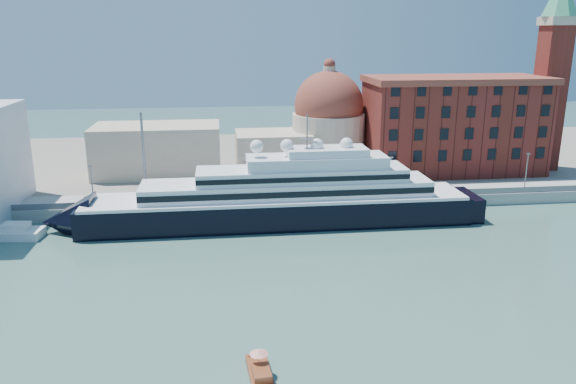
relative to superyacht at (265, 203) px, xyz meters
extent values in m
plane|color=#355C55|center=(-3.26, -23.00, -4.26)|extent=(400.00, 400.00, 0.00)
cube|color=gray|center=(-3.26, 11.00, -3.01)|extent=(180.00, 10.00, 2.50)
cube|color=slate|center=(-3.26, 52.00, -3.26)|extent=(260.00, 72.00, 2.00)
cube|color=slate|center=(-3.26, 6.50, -1.16)|extent=(180.00, 0.10, 1.20)
cube|color=black|center=(2.25, 0.00, -2.20)|extent=(73.21, 11.26, 6.10)
cone|color=black|center=(-36.23, 0.00, -2.20)|extent=(9.39, 11.26, 11.26)
cube|color=black|center=(38.85, 0.00, -2.38)|extent=(5.63, 10.32, 5.63)
cube|color=white|center=(2.25, 0.00, 1.09)|extent=(71.33, 11.45, 0.56)
cube|color=white|center=(4.12, 0.00, 2.78)|extent=(54.44, 9.39, 2.82)
cube|color=black|center=(4.12, -4.69, 2.78)|extent=(54.44, 0.15, 1.13)
cube|color=white|center=(6.94, 0.00, 5.41)|extent=(39.42, 8.45, 2.44)
cube|color=white|center=(9.76, 0.00, 7.75)|extent=(26.28, 7.51, 2.25)
cube|color=white|center=(11.63, 0.00, 9.63)|extent=(15.02, 6.57, 1.50)
cylinder|color=slate|center=(7.88, 0.00, 13.57)|extent=(0.28, 0.28, 6.57)
sphere|color=white|center=(-1.51, 0.00, 10.94)|extent=(2.44, 2.44, 2.44)
sphere|color=white|center=(4.12, 0.00, 10.94)|extent=(2.44, 2.44, 2.44)
sphere|color=white|center=(9.76, 0.00, 10.94)|extent=(2.44, 2.44, 2.44)
sphere|color=white|center=(15.39, 0.00, 10.94)|extent=(2.44, 2.44, 2.44)
cube|color=white|center=(-46.96, -1.81, -3.59)|extent=(13.82, 6.02, 1.79)
cube|color=white|center=(-44.75, -2.08, -2.14)|extent=(4.76, 3.30, 1.34)
cube|color=brown|center=(-4.77, -49.65, -3.86)|extent=(2.81, 7.01, 1.14)
cube|color=brown|center=(-4.68, -50.79, -2.89)|extent=(2.04, 2.99, 0.91)
cylinder|color=slate|center=(-4.82, -49.08, -2.43)|extent=(0.07, 0.07, 1.83)
cone|color=red|center=(-4.82, -49.08, -1.40)|extent=(2.06, 2.06, 0.46)
cube|color=maroon|center=(48.74, 29.00, 8.74)|extent=(42.00, 18.00, 22.00)
cube|color=brown|center=(48.74, 29.00, 20.24)|extent=(43.00, 19.00, 1.50)
cube|color=maroon|center=(72.74, 29.00, 15.24)|extent=(6.00, 6.00, 35.00)
cube|color=beige|center=(72.74, 29.00, 33.74)|extent=(7.00, 7.00, 2.00)
cylinder|color=beige|center=(18.74, 35.00, 4.74)|extent=(18.00, 18.00, 14.00)
sphere|color=brown|center=(18.74, 35.00, 13.74)|extent=(17.00, 17.00, 17.00)
cylinder|color=beige|center=(18.74, 35.00, 21.74)|extent=(3.00, 3.00, 3.00)
cube|color=beige|center=(4.74, 33.00, 2.74)|extent=(18.00, 14.00, 10.00)
cube|color=beige|center=(-23.26, 35.00, 3.74)|extent=(30.00, 16.00, 12.00)
cylinder|color=slate|center=(-33.26, 8.00, 2.24)|extent=(0.24, 0.24, 8.00)
cube|color=slate|center=(-33.26, 8.00, 6.34)|extent=(0.80, 0.30, 0.25)
cylinder|color=slate|center=(-3.26, 8.00, 2.24)|extent=(0.24, 0.24, 8.00)
cube|color=slate|center=(-3.26, 8.00, 6.34)|extent=(0.80, 0.30, 0.25)
cylinder|color=slate|center=(26.74, 8.00, 2.24)|extent=(0.24, 0.24, 8.00)
cube|color=slate|center=(26.74, 8.00, 6.34)|extent=(0.80, 0.30, 0.25)
cylinder|color=slate|center=(56.74, 8.00, 2.24)|extent=(0.24, 0.24, 8.00)
cube|color=slate|center=(56.74, 8.00, 6.34)|extent=(0.80, 0.30, 0.25)
cylinder|color=slate|center=(-23.26, 10.00, 7.24)|extent=(0.50, 0.50, 18.00)
camera|label=1|loc=(-8.15, -101.46, 31.19)|focal=35.00mm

